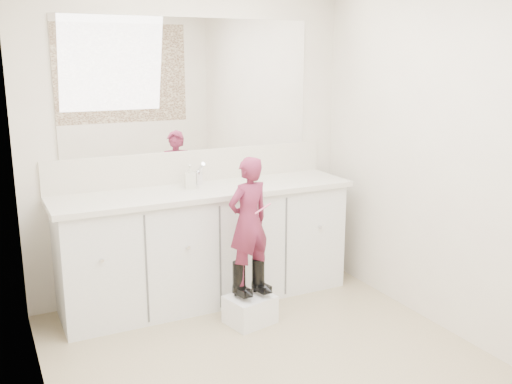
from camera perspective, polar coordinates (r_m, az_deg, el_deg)
floor at (r=3.60m, az=2.67°, el=-17.62°), size 3.00×3.00×0.00m
wall_back at (r=4.50m, az=-6.48°, el=4.94°), size 2.60×0.00×2.60m
wall_front at (r=2.03m, az=24.14°, el=-6.58°), size 2.60×0.00×2.60m
wall_left at (r=2.78m, az=-21.20°, el=-1.16°), size 0.00×3.00×3.00m
wall_right at (r=3.95m, az=19.63°, el=3.06°), size 0.00×3.00×3.00m
vanity_cabinet at (r=4.44m, az=-4.99°, el=-5.47°), size 2.20×0.55×0.85m
countertop at (r=4.30m, az=-5.04°, el=0.09°), size 2.28×0.58×0.04m
backsplash at (r=4.52m, az=-6.35°, el=2.60°), size 2.28×0.03×0.25m
mirror at (r=4.45m, az=-6.58°, el=10.53°), size 2.00×0.02×1.00m
faucet at (r=4.43m, az=-5.84°, el=1.41°), size 0.08×0.08×0.10m
cup at (r=4.51m, az=-0.39°, el=1.59°), size 0.12×0.12×0.09m
soap_bottle at (r=4.31m, az=-6.62°, el=1.56°), size 0.09×0.10×0.18m
step_stool at (r=4.14m, az=-0.61°, el=-11.66°), size 0.36×0.32×0.20m
boot_left at (r=4.04m, az=-1.71°, el=-8.77°), size 0.13×0.19×0.26m
boot_right at (r=4.10m, az=0.22°, el=-8.42°), size 0.13×0.19×0.26m
toddler at (r=3.93m, az=-0.76°, el=-2.92°), size 0.37×0.28×0.90m
toothbrush at (r=3.86m, az=0.69°, el=-1.67°), size 0.14×0.04×0.06m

